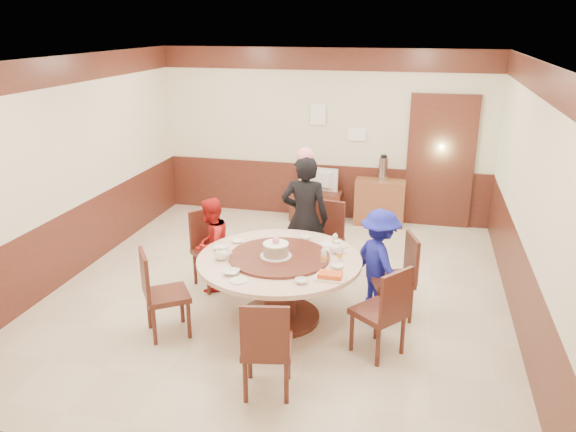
% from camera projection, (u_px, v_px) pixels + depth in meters
% --- Properties ---
extents(room, '(6.00, 6.04, 2.84)m').
position_uv_depth(room, '(280.00, 209.00, 6.67)').
color(room, beige).
rests_on(room, ground).
extents(banquet_table, '(1.80, 1.80, 0.78)m').
position_uv_depth(banquet_table, '(279.00, 276.00, 6.19)').
color(banquet_table, '#491F16').
rests_on(banquet_table, ground).
extents(chair_0, '(0.57, 0.56, 0.97)m').
position_uv_depth(chair_0, '(393.00, 291.00, 6.34)').
color(chair_0, '#491F16').
rests_on(chair_0, ground).
extents(chair_1, '(0.50, 0.51, 0.97)m').
position_uv_depth(chair_1, '(324.00, 253.00, 7.40)').
color(chair_1, '#491F16').
rests_on(chair_1, ground).
extents(chair_2, '(0.62, 0.62, 0.97)m').
position_uv_depth(chair_2, '(213.00, 263.00, 7.09)').
color(chair_2, '#491F16').
rests_on(chair_2, ground).
extents(chair_3, '(0.62, 0.61, 0.97)m').
position_uv_depth(chair_3, '(166.00, 308.00, 5.97)').
color(chair_3, '#491F16').
rests_on(chair_3, ground).
extents(chair_4, '(0.52, 0.52, 0.97)m').
position_uv_depth(chair_4, '(267.00, 363.00, 5.02)').
color(chair_4, '#491F16').
rests_on(chair_4, ground).
extents(chair_5, '(0.62, 0.62, 0.97)m').
position_uv_depth(chair_5, '(379.00, 326.00, 5.62)').
color(chair_5, '#491F16').
rests_on(chair_5, ground).
extents(person_standing, '(0.63, 0.44, 1.65)m').
position_uv_depth(person_standing, '(305.00, 218.00, 7.12)').
color(person_standing, black).
rests_on(person_standing, ground).
extents(person_red, '(0.55, 0.65, 1.18)m').
position_uv_depth(person_red, '(211.00, 245.00, 6.90)').
color(person_red, '#B21917').
rests_on(person_red, ground).
extents(person_blue, '(0.86, 0.91, 1.23)m').
position_uv_depth(person_blue, '(380.00, 262.00, 6.35)').
color(person_blue, '#181D9C').
rests_on(person_blue, ground).
extents(birthday_cake, '(0.34, 0.34, 0.22)m').
position_uv_depth(birthday_cake, '(276.00, 250.00, 6.06)').
color(birthday_cake, white).
rests_on(birthday_cake, banquet_table).
extents(teapot_left, '(0.17, 0.15, 0.13)m').
position_uv_depth(teapot_left, '(221.00, 254.00, 6.06)').
color(teapot_left, white).
rests_on(teapot_left, banquet_table).
extents(teapot_right, '(0.17, 0.15, 0.13)m').
position_uv_depth(teapot_right, '(337.00, 248.00, 6.23)').
color(teapot_right, white).
rests_on(teapot_right, banquet_table).
extents(bowl_0, '(0.14, 0.14, 0.03)m').
position_uv_depth(bowl_0, '(237.00, 241.00, 6.54)').
color(bowl_0, white).
rests_on(bowl_0, banquet_table).
extents(bowl_1, '(0.13, 0.13, 0.04)m').
position_uv_depth(bowl_1, '(301.00, 281.00, 5.53)').
color(bowl_1, white).
rests_on(bowl_1, banquet_table).
extents(bowl_2, '(0.17, 0.17, 0.04)m').
position_uv_depth(bowl_2, '(231.00, 272.00, 5.72)').
color(bowl_2, white).
rests_on(bowl_2, banquet_table).
extents(bowl_3, '(0.14, 0.14, 0.04)m').
position_uv_depth(bowl_3, '(337.00, 266.00, 5.86)').
color(bowl_3, white).
rests_on(bowl_3, banquet_table).
extents(bowl_4, '(0.15, 0.15, 0.04)m').
position_uv_depth(bowl_4, '(221.00, 248.00, 6.33)').
color(bowl_4, white).
rests_on(bowl_4, banquet_table).
extents(bowl_5, '(0.13, 0.13, 0.04)m').
position_uv_depth(bowl_5, '(305.00, 238.00, 6.64)').
color(bowl_5, white).
rests_on(bowl_5, banquet_table).
extents(saucer_near, '(0.18, 0.18, 0.01)m').
position_uv_depth(saucer_near, '(239.00, 280.00, 5.58)').
color(saucer_near, white).
rests_on(saucer_near, banquet_table).
extents(saucer_far, '(0.18, 0.18, 0.01)m').
position_uv_depth(saucer_far, '(328.00, 244.00, 6.47)').
color(saucer_far, white).
rests_on(saucer_far, banquet_table).
extents(shrimp_platter, '(0.30, 0.20, 0.06)m').
position_uv_depth(shrimp_platter, '(330.00, 276.00, 5.62)').
color(shrimp_platter, white).
rests_on(shrimp_platter, banquet_table).
extents(bottle_0, '(0.06, 0.06, 0.16)m').
position_uv_depth(bottle_0, '(324.00, 257.00, 5.94)').
color(bottle_0, white).
rests_on(bottle_0, banquet_table).
extents(bottle_1, '(0.06, 0.06, 0.16)m').
position_uv_depth(bottle_1, '(340.00, 254.00, 6.01)').
color(bottle_1, white).
rests_on(bottle_1, banquet_table).
extents(bottle_2, '(0.06, 0.06, 0.16)m').
position_uv_depth(bottle_2, '(335.00, 242.00, 6.35)').
color(bottle_2, white).
rests_on(bottle_2, banquet_table).
extents(tv_stand, '(0.85, 0.45, 0.50)m').
position_uv_depth(tv_stand, '(316.00, 205.00, 9.47)').
color(tv_stand, '#491F16').
rests_on(tv_stand, ground).
extents(television, '(0.68, 0.17, 0.39)m').
position_uv_depth(television, '(317.00, 180.00, 9.32)').
color(television, gray).
rests_on(television, tv_stand).
extents(side_cabinet, '(0.80, 0.40, 0.75)m').
position_uv_depth(side_cabinet, '(380.00, 202.00, 9.22)').
color(side_cabinet, brown).
rests_on(side_cabinet, ground).
extents(thermos, '(0.15, 0.15, 0.38)m').
position_uv_depth(thermos, '(383.00, 169.00, 9.03)').
color(thermos, silver).
rests_on(thermos, side_cabinet).
extents(notice_left, '(0.25, 0.00, 0.35)m').
position_uv_depth(notice_left, '(318.00, 114.00, 9.17)').
color(notice_left, white).
rests_on(notice_left, room).
extents(notice_right, '(0.30, 0.00, 0.22)m').
position_uv_depth(notice_right, '(357.00, 134.00, 9.13)').
color(notice_right, white).
rests_on(notice_right, room).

